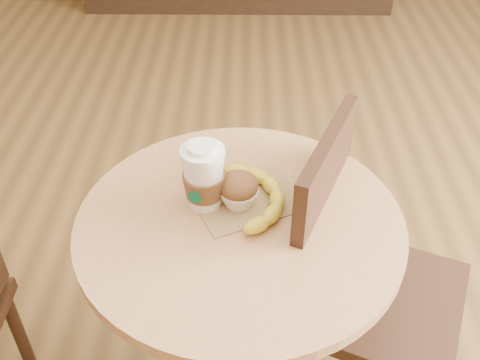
{
  "coord_description": "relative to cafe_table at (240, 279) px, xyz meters",
  "views": [
    {
      "loc": [
        0.06,
        -1.03,
        1.61
      ],
      "look_at": [
        0.05,
        -0.06,
        0.83
      ],
      "focal_mm": 42.0,
      "sensor_mm": 36.0,
      "label": 1
    }
  ],
  "objects": [
    {
      "name": "muffin",
      "position": [
        -0.0,
        0.05,
        0.25
      ],
      "size": [
        0.09,
        0.09,
        0.08
      ],
      "color": "white",
      "rests_on": "kraft_bag"
    },
    {
      "name": "kraft_bag",
      "position": [
        0.02,
        0.07,
        0.2
      ],
      "size": [
        0.29,
        0.27,
        0.0
      ],
      "primitive_type": "cube",
      "rotation": [
        0.0,
        0.0,
        0.44
      ],
      "color": "#9A794A",
      "rests_on": "cafe_table"
    },
    {
      "name": "coffee_cup",
      "position": [
        -0.08,
        0.05,
        0.28
      ],
      "size": [
        0.1,
        0.1,
        0.17
      ],
      "rotation": [
        0.0,
        0.0,
        -0.36
      ],
      "color": "white",
      "rests_on": "cafe_table"
    },
    {
      "name": "banana",
      "position": [
        0.04,
        0.05,
        0.22
      ],
      "size": [
        0.19,
        0.28,
        0.04
      ],
      "primitive_type": null,
      "rotation": [
        0.0,
        0.0,
        0.14
      ],
      "color": "yellow",
      "rests_on": "kraft_bag"
    },
    {
      "name": "cafe_table",
      "position": [
        0.0,
        0.0,
        0.0
      ],
      "size": [
        0.74,
        0.74,
        0.75
      ],
      "color": "black",
      "rests_on": "ground"
    },
    {
      "name": "chair_right",
      "position": [
        0.3,
        0.04,
        -0.04
      ],
      "size": [
        0.53,
        0.53,
        0.92
      ],
      "rotation": [
        0.0,
        0.0,
        1.17
      ],
      "color": "#372013",
      "rests_on": "ground"
    }
  ]
}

